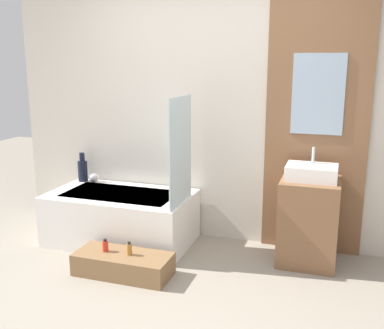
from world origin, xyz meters
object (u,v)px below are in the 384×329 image
wooden_step_bench (123,264)px  bottle_soap_secondary (129,249)px  bathtub (121,217)px  vase_round_light (94,177)px  vase_tall_dark (83,170)px  sink (312,172)px  bottle_soap_primary (105,246)px

wooden_step_bench → bottle_soap_secondary: 0.15m
bathtub → vase_round_light: bearing=147.5°
wooden_step_bench → vase_tall_dark: size_ratio=2.63×
bathtub → bottle_soap_secondary: (0.40, -0.63, -0.01)m
sink → vase_round_light: bearing=175.5°
bathtub → vase_round_light: 0.61m
vase_round_light → bottle_soap_primary: vase_round_light is taller
bathtub → wooden_step_bench: bearing=-61.9°
wooden_step_bench → bottle_soap_secondary: size_ratio=7.06×
bathtub → bottle_soap_secondary: bearing=-57.8°
vase_tall_dark → vase_round_light: size_ratio=3.01×
wooden_step_bench → vase_tall_dark: vase_tall_dark is taller
sink → vase_round_light: sink is taller
bottle_soap_primary → sink: bearing=25.2°
bathtub → vase_round_light: size_ratio=13.50×
bottle_soap_secondary → bathtub: bearing=122.2°
bottle_soap_primary → bottle_soap_secondary: bottle_soap_secondary is taller
sink → vase_round_light: (-2.21, 0.17, -0.27)m
wooden_step_bench → sink: bearing=27.6°
bottle_soap_primary → wooden_step_bench: bearing=0.0°
wooden_step_bench → sink: size_ratio=1.89×
sink → bottle_soap_primary: 1.84m
vase_round_light → bottle_soap_primary: size_ratio=0.93×
sink → vase_tall_dark: bearing=175.7°
vase_round_light → bottle_soap_secondary: vase_round_light is taller
vase_tall_dark → vase_round_light: (0.13, -0.00, -0.07)m
sink → bottle_soap_primary: (-1.58, -0.74, -0.58)m
bottle_soap_primary → vase_tall_dark: bearing=129.6°
vase_round_light → bottle_soap_primary: 1.16m
sink → vase_tall_dark: sink is taller
bathtub → vase_round_light: (-0.45, 0.29, 0.29)m
wooden_step_bench → vase_tall_dark: (-0.92, 0.92, 0.52)m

